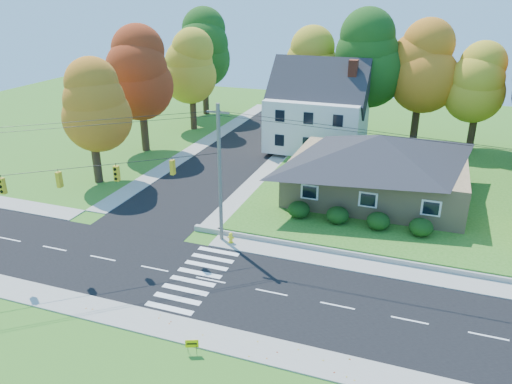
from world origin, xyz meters
The scene contains 21 objects.
ground centered at (0.00, 0.00, 0.00)m, with size 120.00×120.00×0.00m, color #3D7923.
road_main centered at (0.00, 0.00, 0.01)m, with size 90.00×8.00×0.02m, color black.
road_cross centered at (-8.00, 26.00, 0.01)m, with size 8.00×44.00×0.02m, color black.
sidewalk_north centered at (0.00, 5.00, 0.04)m, with size 90.00×2.00×0.08m, color #9C9A90.
sidewalk_south centered at (0.00, -5.00, 0.04)m, with size 90.00×2.00×0.08m, color #9C9A90.
lawn centered at (13.00, 21.00, 0.25)m, with size 30.00×30.00×0.50m, color #3D7923.
ranch_house centered at (8.00, 16.00, 3.27)m, with size 14.60×10.60×5.40m.
colonial_house centered at (0.04, 28.00, 4.58)m, with size 10.40×8.40×9.60m.
hedge_row centered at (7.50, 9.80, 1.14)m, with size 10.70×1.70×1.27m.
traffic_infrastructure centered at (-0.15, 1.35, 5.15)m, with size 38.10×10.66×10.00m.
tree_lot_0 centered at (-2.00, 34.00, 8.31)m, with size 6.72×6.72×12.51m.
tree_lot_1 centered at (4.00, 33.00, 9.61)m, with size 7.84×7.84×14.60m.
tree_lot_2 centered at (10.00, 34.00, 8.96)m, with size 7.28×7.28×13.56m.
tree_lot_3 centered at (16.00, 33.00, 7.65)m, with size 6.16×6.16×11.47m.
tree_west_0 centered at (-17.00, 12.00, 7.15)m, with size 6.16×6.16×11.47m.
tree_west_1 centered at (-18.00, 22.00, 8.46)m, with size 7.28×7.28×13.56m.
tree_west_2 centered at (-17.00, 32.00, 7.81)m, with size 6.72×6.72×12.51m.
tree_west_3 centered at (-19.00, 40.00, 9.11)m, with size 7.84×7.84×14.60m.
white_car centered at (-7.15, 35.20, 0.73)m, with size 1.50×4.29×1.41m, color #BDBDBD.
fire_hydrant centered at (-0.66, 4.93, 0.41)m, with size 0.47×0.38×0.85m.
yard_sign centered at (1.95, -6.44, 0.59)m, with size 0.63×0.28×0.83m.
Camera 1 is at (11.70, -24.15, 17.03)m, focal length 35.00 mm.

